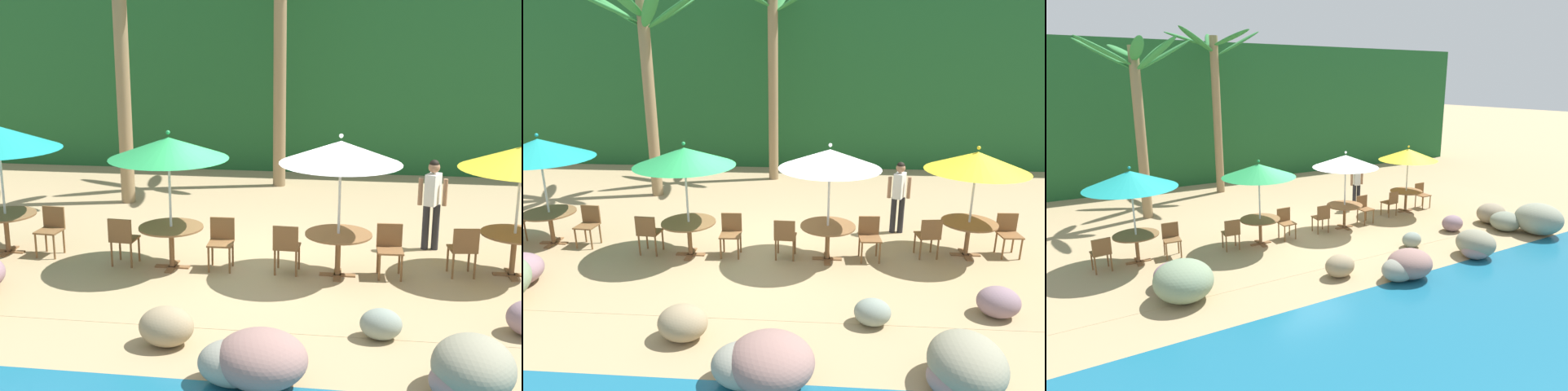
% 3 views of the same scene
% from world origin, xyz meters
% --- Properties ---
extents(ground_plane, '(120.00, 120.00, 0.00)m').
position_xyz_m(ground_plane, '(0.00, 0.00, 0.00)').
color(ground_plane, tan).
extents(terrace_deck, '(18.00, 5.20, 0.01)m').
position_xyz_m(terrace_deck, '(0.00, 0.00, 0.00)').
color(terrace_deck, tan).
rests_on(terrace_deck, ground).
extents(foliage_backdrop, '(28.00, 2.40, 6.00)m').
position_xyz_m(foliage_backdrop, '(0.00, 9.00, 3.00)').
color(foliage_backdrop, '#1E5628').
rests_on(foliage_backdrop, ground).
extents(rock_seawall, '(15.36, 3.20, 0.92)m').
position_xyz_m(rock_seawall, '(-0.74, -2.91, 0.37)').
color(rock_seawall, '#916C64').
rests_on(rock_seawall, ground).
extents(umbrella_teal, '(2.20, 2.20, 2.46)m').
position_xyz_m(umbrella_teal, '(-4.68, 0.08, 2.13)').
color(umbrella_teal, silver).
rests_on(umbrella_teal, ground).
extents(dining_table_teal, '(1.10, 1.10, 0.74)m').
position_xyz_m(dining_table_teal, '(-4.68, 0.08, 0.61)').
color(dining_table_teal, brown).
rests_on(dining_table_teal, ground).
extents(chair_teal_seaward, '(0.45, 0.46, 0.87)m').
position_xyz_m(chair_teal_seaward, '(-3.82, 0.11, 0.51)').
color(chair_teal_seaward, brown).
rests_on(chair_teal_seaward, ground).
extents(chair_teal_inland, '(0.47, 0.47, 0.87)m').
position_xyz_m(chair_teal_inland, '(-5.51, -0.11, 0.51)').
color(chair_teal_inland, brown).
rests_on(chair_teal_inland, ground).
extents(umbrella_green, '(2.01, 2.01, 2.39)m').
position_xyz_m(umbrella_green, '(-1.48, -0.29, 2.09)').
color(umbrella_green, silver).
rests_on(umbrella_green, ground).
extents(dining_table_green, '(1.10, 1.10, 0.74)m').
position_xyz_m(dining_table_green, '(-1.48, -0.29, 0.61)').
color(dining_table_green, brown).
rests_on(dining_table_green, ground).
extents(chair_green_seaward, '(0.43, 0.44, 0.87)m').
position_xyz_m(chair_green_seaward, '(-0.64, -0.17, 0.51)').
color(chair_green_seaward, brown).
rests_on(chair_green_seaward, ground).
extents(chair_green_inland, '(0.45, 0.46, 0.87)m').
position_xyz_m(chair_green_inland, '(-2.34, -0.32, 0.51)').
color(chair_green_inland, brown).
rests_on(chair_green_inland, ground).
extents(umbrella_white, '(1.98, 1.98, 2.39)m').
position_xyz_m(umbrella_white, '(1.35, -0.29, 2.09)').
color(umbrella_white, silver).
rests_on(umbrella_white, ground).
extents(dining_table_white, '(1.10, 1.10, 0.74)m').
position_xyz_m(dining_table_white, '(1.35, -0.29, 0.61)').
color(dining_table_white, brown).
rests_on(dining_table_white, ground).
extents(chair_white_seaward, '(0.44, 0.45, 0.87)m').
position_xyz_m(chair_white_seaward, '(2.19, -0.16, 0.51)').
color(chair_white_seaward, brown).
rests_on(chair_white_seaward, ground).
extents(chair_white_inland, '(0.44, 0.45, 0.87)m').
position_xyz_m(chair_white_inland, '(0.49, -0.34, 0.51)').
color(chair_white_inland, brown).
rests_on(chair_white_inland, ground).
extents(umbrella_yellow, '(1.99, 1.99, 2.31)m').
position_xyz_m(umbrella_yellow, '(4.22, 0.12, 2.00)').
color(umbrella_yellow, silver).
rests_on(umbrella_yellow, ground).
extents(dining_table_yellow, '(1.10, 1.10, 0.74)m').
position_xyz_m(dining_table_yellow, '(4.22, 0.12, 0.61)').
color(dining_table_yellow, brown).
rests_on(dining_table_yellow, ground).
extents(chair_yellow_seaward, '(0.44, 0.44, 0.87)m').
position_xyz_m(chair_yellow_seaward, '(5.07, 0.25, 0.51)').
color(chair_yellow_seaward, brown).
rests_on(chair_yellow_seaward, ground).
extents(chair_yellow_inland, '(0.47, 0.48, 0.87)m').
position_xyz_m(chair_yellow_inland, '(3.39, -0.07, 0.51)').
color(chair_yellow_inland, brown).
rests_on(chair_yellow_inland, ground).
extents(palm_tree_nearest, '(3.51, 3.65, 5.73)m').
position_xyz_m(palm_tree_nearest, '(-3.67, 3.89, 4.00)').
color(palm_tree_nearest, olive).
rests_on(palm_tree_nearest, ground).
extents(palm_tree_second, '(3.54, 3.62, 6.34)m').
position_xyz_m(palm_tree_second, '(-0.38, 6.08, 4.17)').
color(palm_tree_second, olive).
rests_on(palm_tree_second, ground).
extents(waiter_in_white, '(0.52, 0.39, 1.70)m').
position_xyz_m(waiter_in_white, '(3.00, 1.34, 0.99)').
color(waiter_in_white, '#232328').
rests_on(waiter_in_white, ground).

